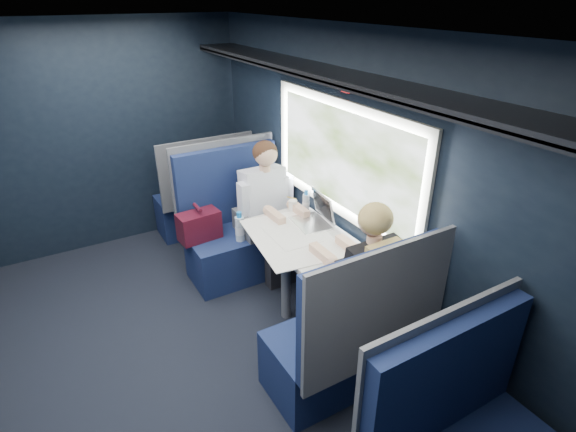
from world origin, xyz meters
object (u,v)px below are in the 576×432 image
table (302,244)px  seat_row_front (204,198)px  man (269,204)px  laptop (316,215)px  woman (365,278)px  seat_bay_far (348,341)px  seat_bay_near (236,231)px  bottle_small (306,203)px  cup (293,205)px

table → seat_row_front: 1.82m
man → laptop: (0.16, -0.56, 0.09)m
woman → man: bearing=90.0°
seat_row_front → seat_bay_far: bearing=-90.0°
seat_bay_near → bottle_small: (0.46, -0.52, 0.41)m
table → woman: (0.07, -0.71, 0.06)m
seat_bay_near → bottle_small: 0.80m
woman → bottle_small: 1.08m
seat_bay_far → woman: bearing=33.8°
seat_bay_near → woman: size_ratio=0.95×
laptop → bottle_small: size_ratio=1.80×
laptop → bottle_small: 0.21m
man → woman: bearing=-90.0°
table → laptop: 0.30m
seat_bay_far → cup: size_ratio=12.90×
woman → cup: (0.11, 1.15, 0.06)m
seat_bay_far → laptop: bearing=68.2°
bottle_small → woman: bearing=-100.0°
laptop → bottle_small: bearing=81.9°
seat_bay_far → laptop: seat_bay_far is taller
bottle_small → cup: size_ratio=2.12×
man → cup: size_ratio=13.54×
table → man: size_ratio=0.76×
laptop → seat_bay_far: bearing=-111.8°
seat_row_front → man: 1.17m
seat_bay_far → cup: bearing=74.8°
seat_bay_far → laptop: (0.41, 1.02, 0.40)m
woman → laptop: 0.87m
table → man: 0.70m
table → cup: bearing=68.4°
man → bottle_small: size_ratio=6.37×
seat_row_front → cup: size_ratio=11.88×
bottle_small → cup: 0.13m
table → seat_row_front: size_ratio=0.86×
seat_bay_near → laptop: size_ratio=3.38×
seat_row_front → man: bearing=-77.2°
table → laptop: bearing=32.0°
seat_bay_far → man: (0.25, 1.57, 0.30)m
laptop → man: bearing=105.6°
woman → laptop: bearing=79.5°
table → laptop: laptop is taller
laptop → bottle_small: (0.03, 0.21, 0.02)m
seat_row_front → cup: 1.45m
cup → woman: bearing=-95.3°
table → cup: cup is taller
table → woman: size_ratio=0.76×
seat_row_front → seat_bay_near: bearing=-91.3°
seat_bay_far → woman: woman is taller
man → woman: same height
seat_bay_far → table: bearing=78.2°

